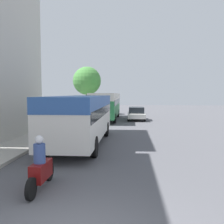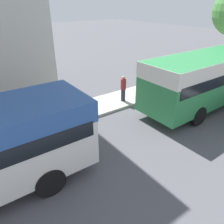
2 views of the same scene
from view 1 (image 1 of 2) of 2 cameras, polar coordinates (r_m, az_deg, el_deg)
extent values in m
cube|color=silver|center=(14.77, -6.91, -0.93)|extent=(2.52, 9.43, 2.36)
cube|color=#2D569E|center=(14.72, -6.94, 2.27)|extent=(2.54, 9.48, 0.71)
cube|color=black|center=(14.75, -6.92, 0.21)|extent=(2.57, 9.05, 0.52)
cylinder|color=black|center=(17.99, -8.68, -3.81)|extent=(0.28, 1.00, 1.00)
cylinder|color=black|center=(17.61, -1.30, -3.93)|extent=(0.28, 1.00, 1.00)
cylinder|color=black|center=(12.45, -14.81, -7.51)|extent=(0.28, 1.00, 1.00)
cylinder|color=black|center=(11.90, -4.11, -7.92)|extent=(0.28, 1.00, 1.00)
cube|color=#2D8447|center=(28.53, -1.30, 1.77)|extent=(2.52, 10.80, 2.54)
cube|color=silver|center=(28.51, -1.31, 3.55)|extent=(2.55, 10.86, 0.76)
cube|color=black|center=(28.52, -1.30, 2.40)|extent=(2.57, 10.37, 0.56)
cylinder|color=black|center=(32.06, -2.77, -0.23)|extent=(0.28, 1.00, 1.00)
cylinder|color=black|center=(31.86, 1.38, -0.26)|extent=(0.28, 1.00, 1.00)
cylinder|color=black|center=(25.46, -4.65, -1.41)|extent=(0.28, 1.00, 1.00)
cylinder|color=black|center=(25.20, 0.58, -1.46)|extent=(0.28, 1.00, 1.00)
cube|color=maroon|center=(8.32, -15.91, -12.78)|extent=(0.38, 1.10, 0.55)
cylinder|color=black|center=(9.12, -14.09, -13.02)|extent=(0.10, 0.64, 0.64)
cylinder|color=black|center=(7.70, -18.02, -16.39)|extent=(0.12, 0.64, 0.64)
cylinder|color=#33477F|center=(8.08, -16.25, -9.07)|extent=(0.36, 0.36, 0.60)
sphere|color=silver|center=(7.99, -16.31, -6.07)|extent=(0.26, 0.26, 0.26)
cube|color=silver|center=(28.30, 5.58, -0.71)|extent=(1.89, 4.24, 0.49)
cube|color=black|center=(28.25, 5.59, 0.46)|extent=(1.67, 2.33, 0.67)
cylinder|color=black|center=(29.62, 3.84, -0.96)|extent=(0.22, 0.64, 0.64)
cylinder|color=black|center=(29.66, 7.21, -0.98)|extent=(0.22, 0.64, 0.64)
cylinder|color=black|center=(27.01, 3.79, -1.46)|extent=(0.22, 0.64, 0.64)
cylinder|color=black|center=(27.05, 7.48, -1.48)|extent=(0.22, 0.64, 0.64)
cylinder|color=#232838|center=(24.49, -9.65, -1.63)|extent=(0.26, 0.26, 0.75)
cylinder|color=maroon|center=(24.43, -9.67, -0.03)|extent=(0.32, 0.32, 0.62)
sphere|color=tan|center=(24.40, -9.68, 0.94)|extent=(0.20, 0.20, 0.20)
cylinder|color=brown|center=(36.65, -5.70, 2.25)|extent=(0.36, 0.36, 3.17)
sphere|color=#47893D|center=(36.68, -5.74, 7.12)|extent=(4.08, 4.08, 4.08)
camera|label=2|loc=(16.55, 17.34, 13.14)|focal=35.00mm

